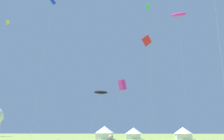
{
  "coord_description": "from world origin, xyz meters",
  "views": [
    {
      "loc": [
        4.24,
        -3.45,
        1.87
      ],
      "look_at": [
        0.0,
        32.0,
        11.33
      ],
      "focal_mm": 37.26,
      "sensor_mm": 36.0,
      "label": 1
    }
  ],
  "objects_px": {
    "kite_magenta_box": "(122,85)",
    "kite_green_parafoil": "(148,7)",
    "kite_red_diamond": "(147,41)",
    "festival_tent_right": "(183,132)",
    "kite_blue_diamond": "(52,6)",
    "kite_yellow_diamond": "(6,30)",
    "kite_black_parafoil": "(101,92)",
    "festival_tent_left": "(134,133)",
    "kite_magenta_parafoil": "(178,15)",
    "festival_tent_center": "(105,132)"
  },
  "relations": [
    {
      "from": "kite_yellow_diamond",
      "to": "festival_tent_left",
      "type": "xyz_separation_m",
      "value": [
        31.66,
        9.2,
        -25.53
      ]
    },
    {
      "from": "kite_black_parafoil",
      "to": "festival_tent_right",
      "type": "bearing_deg",
      "value": 28.02
    },
    {
      "from": "kite_yellow_diamond",
      "to": "festival_tent_right",
      "type": "bearing_deg",
      "value": 11.89
    },
    {
      "from": "kite_yellow_diamond",
      "to": "kite_blue_diamond",
      "type": "xyz_separation_m",
      "value": [
        15.32,
        -8.27,
        0.87
      ]
    },
    {
      "from": "kite_yellow_diamond",
      "to": "kite_blue_diamond",
      "type": "distance_m",
      "value": 17.43
    },
    {
      "from": "kite_red_diamond",
      "to": "kite_black_parafoil",
      "type": "bearing_deg",
      "value": -163.32
    },
    {
      "from": "kite_blue_diamond",
      "to": "festival_tent_right",
      "type": "bearing_deg",
      "value": 31.62
    },
    {
      "from": "kite_black_parafoil",
      "to": "kite_yellow_diamond",
      "type": "bearing_deg",
      "value": 178.13
    },
    {
      "from": "kite_blue_diamond",
      "to": "kite_magenta_parafoil",
      "type": "bearing_deg",
      "value": 25.51
    },
    {
      "from": "kite_magenta_box",
      "to": "festival_tent_left",
      "type": "height_order",
      "value": "kite_magenta_box"
    },
    {
      "from": "kite_yellow_diamond",
      "to": "kite_black_parafoil",
      "type": "height_order",
      "value": "kite_yellow_diamond"
    },
    {
      "from": "kite_magenta_box",
      "to": "kite_green_parafoil",
      "type": "xyz_separation_m",
      "value": [
        6.91,
        8.43,
        24.0
      ]
    },
    {
      "from": "kite_red_diamond",
      "to": "festival_tent_center",
      "type": "height_order",
      "value": "kite_red_diamond"
    },
    {
      "from": "kite_green_parafoil",
      "to": "festival_tent_left",
      "type": "height_order",
      "value": "kite_green_parafoil"
    },
    {
      "from": "kite_red_diamond",
      "to": "festival_tent_left",
      "type": "distance_m",
      "value": 23.01
    },
    {
      "from": "kite_yellow_diamond",
      "to": "kite_magenta_parafoil",
      "type": "height_order",
      "value": "kite_magenta_parafoil"
    },
    {
      "from": "kite_magenta_parafoil",
      "to": "festival_tent_left",
      "type": "xyz_separation_m",
      "value": [
        -12.51,
        3.7,
        -29.88
      ]
    },
    {
      "from": "kite_black_parafoil",
      "to": "festival_tent_left",
      "type": "height_order",
      "value": "kite_black_parafoil"
    },
    {
      "from": "kite_yellow_diamond",
      "to": "kite_green_parafoil",
      "type": "bearing_deg",
      "value": 12.86
    },
    {
      "from": "kite_blue_diamond",
      "to": "festival_tent_right",
      "type": "xyz_separation_m",
      "value": [
        28.37,
        17.47,
        -26.34
      ]
    },
    {
      "from": "kite_magenta_box",
      "to": "kite_magenta_parafoil",
      "type": "height_order",
      "value": "kite_magenta_parafoil"
    },
    {
      "from": "kite_magenta_box",
      "to": "kite_magenta_parafoil",
      "type": "bearing_deg",
      "value": 20.99
    },
    {
      "from": "kite_magenta_box",
      "to": "kite_green_parafoil",
      "type": "relative_size",
      "value": 0.36
    },
    {
      "from": "kite_magenta_parafoil",
      "to": "kite_black_parafoil",
      "type": "height_order",
      "value": "kite_magenta_parafoil"
    },
    {
      "from": "kite_red_diamond",
      "to": "kite_magenta_parafoil",
      "type": "distance_m",
      "value": 12.32
    },
    {
      "from": "kite_green_parafoil",
      "to": "festival_tent_center",
      "type": "bearing_deg",
      "value": 176.0
    },
    {
      "from": "kite_magenta_parafoil",
      "to": "festival_tent_center",
      "type": "distance_m",
      "value": 35.9
    },
    {
      "from": "kite_magenta_box",
      "to": "kite_blue_diamond",
      "type": "distance_m",
      "value": 22.97
    },
    {
      "from": "kite_black_parafoil",
      "to": "festival_tent_left",
      "type": "bearing_deg",
      "value": 55.89
    },
    {
      "from": "kite_black_parafoil",
      "to": "kite_red_diamond",
      "type": "bearing_deg",
      "value": 16.68
    },
    {
      "from": "kite_red_diamond",
      "to": "kite_magenta_parafoil",
      "type": "height_order",
      "value": "kite_magenta_parafoil"
    },
    {
      "from": "kite_magenta_parafoil",
      "to": "kite_red_diamond",
      "type": "bearing_deg",
      "value": -160.15
    },
    {
      "from": "kite_red_diamond",
      "to": "kite_blue_diamond",
      "type": "xyz_separation_m",
      "value": [
        -20.23,
        -10.66,
        4.77
      ]
    },
    {
      "from": "festival_tent_right",
      "to": "kite_magenta_box",
      "type": "bearing_deg",
      "value": -146.58
    },
    {
      "from": "kite_magenta_box",
      "to": "kite_black_parafoil",
      "type": "height_order",
      "value": "kite_magenta_box"
    },
    {
      "from": "festival_tent_center",
      "to": "kite_black_parafoil",
      "type": "bearing_deg",
      "value": -86.68
    },
    {
      "from": "kite_black_parafoil",
      "to": "festival_tent_right",
      "type": "xyz_separation_m",
      "value": [
        18.81,
        10.01,
        -8.64
      ]
    },
    {
      "from": "festival_tent_right",
      "to": "festival_tent_left",
      "type": "bearing_deg",
      "value": 180.0
    },
    {
      "from": "kite_red_diamond",
      "to": "kite_magenta_parafoil",
      "type": "bearing_deg",
      "value": 19.85
    },
    {
      "from": "kite_magenta_box",
      "to": "kite_black_parafoil",
      "type": "xyz_separation_m",
      "value": [
        -4.75,
        -0.73,
        -1.7
      ]
    },
    {
      "from": "kite_black_parafoil",
      "to": "kite_green_parafoil",
      "type": "bearing_deg",
      "value": 38.14
    },
    {
      "from": "kite_black_parafoil",
      "to": "kite_blue_diamond",
      "type": "xyz_separation_m",
      "value": [
        -9.56,
        -7.46,
        17.7
      ]
    },
    {
      "from": "kite_magenta_box",
      "to": "kite_green_parafoil",
      "type": "distance_m",
      "value": 26.36
    },
    {
      "from": "kite_black_parafoil",
      "to": "kite_magenta_box",
      "type": "bearing_deg",
      "value": 8.74
    },
    {
      "from": "kite_yellow_diamond",
      "to": "kite_magenta_parafoil",
      "type": "xyz_separation_m",
      "value": [
        44.17,
        5.5,
        4.35
      ]
    },
    {
      "from": "kite_green_parafoil",
      "to": "festival_tent_right",
      "type": "xyz_separation_m",
      "value": [
        7.16,
        0.85,
        -34.34
      ]
    },
    {
      "from": "kite_red_diamond",
      "to": "festival_tent_right",
      "type": "relative_size",
      "value": 5.54
    },
    {
      "from": "festival_tent_center",
      "to": "festival_tent_left",
      "type": "bearing_deg",
      "value": 0.0
    },
    {
      "from": "kite_yellow_diamond",
      "to": "kite_red_diamond",
      "type": "bearing_deg",
      "value": 3.84
    },
    {
      "from": "kite_red_diamond",
      "to": "kite_yellow_diamond",
      "type": "distance_m",
      "value": 35.85
    }
  ]
}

